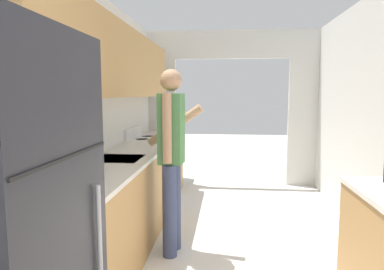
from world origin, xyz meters
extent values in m
cube|color=silver|center=(-1.40, 1.90, 1.25)|extent=(0.06, 7.40, 2.50)
cube|color=#B2844C|center=(-1.21, 2.90, 1.81)|extent=(0.32, 3.81, 0.72)
cube|color=silver|center=(-1.24, 5.03, 1.02)|extent=(0.65, 0.06, 2.05)
cube|color=silver|center=(1.24, 5.03, 1.02)|extent=(0.65, 0.06, 2.05)
cube|color=silver|center=(0.00, 5.03, 2.27)|extent=(3.14, 0.06, 0.45)
cube|color=#B2844C|center=(-1.07, 2.30, 0.43)|extent=(0.60, 2.59, 0.86)
cube|color=silver|center=(-1.07, 2.29, 0.87)|extent=(0.62, 2.60, 0.03)
cube|color=#B2844C|center=(-1.07, 4.56, 0.43)|extent=(0.60, 0.49, 0.86)
cube|color=silver|center=(-1.07, 4.57, 0.87)|extent=(0.62, 0.50, 0.03)
cube|color=#9EA3A8|center=(-1.07, 2.44, 0.89)|extent=(0.42, 0.44, 0.00)
cube|color=black|center=(-0.66, 0.61, 1.25)|extent=(0.01, 0.72, 0.01)
cylinder|color=#99999E|center=(-0.64, 0.85, 0.73)|extent=(0.02, 0.02, 0.69)
cube|color=white|center=(-1.06, 3.96, 0.45)|extent=(0.62, 0.73, 0.89)
cube|color=black|center=(-0.74, 3.96, 0.45)|extent=(0.01, 0.49, 0.27)
cylinder|color=#B7B7BC|center=(-0.72, 3.96, 0.67)|extent=(0.02, 0.58, 0.02)
cube|color=white|center=(-1.35, 3.96, 0.96)|extent=(0.04, 0.73, 0.14)
cylinder|color=#232328|center=(-0.93, 3.80, 0.89)|extent=(0.16, 0.16, 0.01)
cylinder|color=#232328|center=(-0.93, 4.12, 0.89)|extent=(0.16, 0.16, 0.01)
cylinder|color=#232328|center=(-1.18, 3.80, 0.89)|extent=(0.16, 0.16, 0.01)
cylinder|color=#232328|center=(-1.18, 4.12, 0.89)|extent=(0.16, 0.16, 0.01)
cylinder|color=#384266|center=(-0.57, 2.36, 0.43)|extent=(0.14, 0.14, 0.85)
cylinder|color=#384266|center=(-0.56, 2.53, 0.43)|extent=(0.14, 0.14, 0.85)
cube|color=#4C844C|center=(-0.57, 2.44, 1.17)|extent=(0.23, 0.23, 0.64)
cylinder|color=tan|center=(-0.58, 2.30, 1.19)|extent=(0.09, 0.09, 0.61)
cylinder|color=tan|center=(-0.55, 2.59, 1.19)|extent=(0.55, 0.13, 0.41)
sphere|color=tan|center=(-0.57, 2.44, 1.61)|extent=(0.20, 0.20, 0.20)
camera|label=1|loc=(-0.07, -0.61, 1.48)|focal=32.00mm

